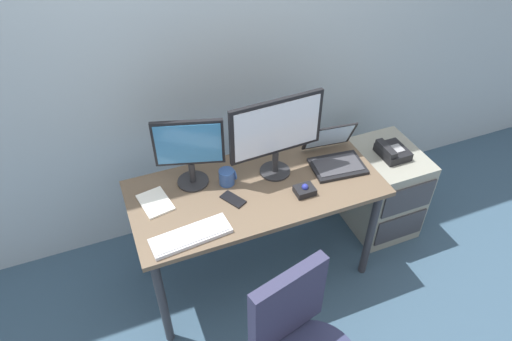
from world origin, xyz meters
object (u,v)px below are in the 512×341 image
monitor_side (189,149)px  paper_notepad (155,202)px  keyboard (191,236)px  trackball_mouse (305,190)px  coffee_mug (227,177)px  laptop (335,155)px  file_cabinet (382,189)px  monitor_main (276,131)px  cell_phone (233,199)px  desk_phone (392,151)px

monitor_side → paper_notepad: monitor_side is taller
monitor_side → keyboard: (-0.13, -0.40, -0.23)m
trackball_mouse → coffee_mug: size_ratio=1.12×
keyboard → laptop: bearing=15.2°
paper_notepad → trackball_mouse: bearing=-16.2°
paper_notepad → laptop: bearing=-2.6°
file_cabinet → monitor_main: 1.12m
monitor_side → paper_notepad: 0.35m
cell_phone → coffee_mug: bearing=54.4°
laptop → trackball_mouse: (-0.29, -0.18, -0.03)m
keyboard → cell_phone: bearing=31.3°
trackball_mouse → coffee_mug: 0.45m
cell_phone → file_cabinet: bearing=-22.0°
monitor_side → trackball_mouse: size_ratio=3.85×
file_cabinet → cell_phone: cell_phone is taller
monitor_side → coffee_mug: size_ratio=4.31×
file_cabinet → keyboard: keyboard is taller
file_cabinet → laptop: 0.68m
desk_phone → monitor_side: 1.35m
coffee_mug → monitor_side: bearing=156.3°
monitor_side → monitor_main: bearing=-11.2°
file_cabinet → desk_phone: bearing=-116.8°
monitor_main → keyboard: 0.73m
desk_phone → monitor_side: size_ratio=0.47×
laptop → trackball_mouse: laptop is taller
monitor_main → keyboard: (-0.60, -0.31, -0.28)m
keyboard → trackball_mouse: size_ratio=3.82×
monitor_main → file_cabinet: bearing=0.5°
desk_phone → laptop: size_ratio=0.58×
desk_phone → monitor_main: (-0.83, 0.01, 0.38)m
paper_notepad → file_cabinet: bearing=0.1°
trackball_mouse → monitor_side: bearing=150.0°
monitor_main → trackball_mouse: (0.08, -0.23, -0.27)m
file_cabinet → keyboard: 1.54m
desk_phone → keyboard: size_ratio=0.48×
file_cabinet → paper_notepad: size_ratio=3.08×
paper_notepad → cell_phone: size_ratio=1.46×
keyboard → coffee_mug: 0.44m
trackball_mouse → laptop: bearing=32.3°
desk_phone → cell_phone: 1.15m
keyboard → coffee_mug: bearing=46.3°
monitor_main → cell_phone: bearing=-157.2°
trackball_mouse → monitor_main: bearing=109.5°
desk_phone → cell_phone: cell_phone is taller
file_cabinet → monitor_side: monitor_side is taller
file_cabinet → monitor_side: size_ratio=1.51×
desk_phone → keyboard: 1.47m
monitor_main → monitor_side: bearing=168.8°
keyboard → paper_notepad: size_ratio=2.02×
monitor_main → cell_phone: (-0.31, -0.13, -0.29)m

